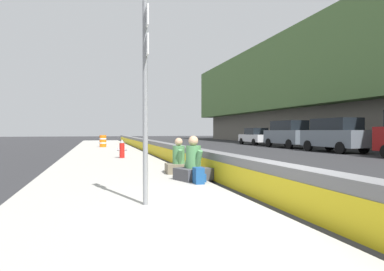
{
  "coord_description": "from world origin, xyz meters",
  "views": [
    {
      "loc": [
        -5.03,
        3.23,
        1.46
      ],
      "look_at": [
        8.43,
        -0.73,
        1.24
      ],
      "focal_mm": 30.48,
      "sensor_mm": 36.0,
      "label": 1
    }
  ],
  "objects": [
    {
      "name": "ground_plane",
      "position": [
        0.0,
        0.0,
        0.0
      ],
      "size": [
        160.0,
        160.0,
        0.0
      ],
      "primitive_type": "plane",
      "color": "#2B2B2D",
      "rests_on": "ground"
    },
    {
      "name": "backpack",
      "position": [
        2.63,
        0.79,
        0.33
      ],
      "size": [
        0.32,
        0.28,
        0.4
      ],
      "color": "navy",
      "rests_on": "sidewalk_strip"
    },
    {
      "name": "construction_barrel",
      "position": [
        21.68,
        2.73,
        0.62
      ],
      "size": [
        0.54,
        0.54,
        0.95
      ],
      "color": "orange",
      "rests_on": "sidewalk_strip"
    },
    {
      "name": "jersey_barrier",
      "position": [
        0.0,
        0.0,
        0.42
      ],
      "size": [
        76.0,
        0.45,
        0.85
      ],
      "color": "slate",
      "rests_on": "ground_plane"
    },
    {
      "name": "sidewalk_strip",
      "position": [
        0.0,
        2.65,
        0.07
      ],
      "size": [
        80.0,
        4.4,
        0.14
      ],
      "primitive_type": "cube",
      "color": "#A8A59E",
      "rests_on": "ground_plane"
    },
    {
      "name": "seated_person_foreground",
      "position": [
        3.27,
        0.75,
        0.51
      ],
      "size": [
        0.96,
        1.03,
        1.18
      ],
      "color": "#424247",
      "rests_on": "sidewalk_strip"
    },
    {
      "name": "seated_person_middle",
      "position": [
        4.71,
        0.79,
        0.48
      ],
      "size": [
        0.71,
        0.82,
        1.09
      ],
      "color": "#706651",
      "rests_on": "sidewalk_strip"
    },
    {
      "name": "route_sign_post",
      "position": [
        0.73,
        2.39,
        2.21
      ],
      "size": [
        0.44,
        0.09,
        3.6
      ],
      "color": "gray",
      "rests_on": "sidewalk_strip"
    },
    {
      "name": "parked_car_midline",
      "position": [
        24.85,
        -12.3,
        0.86
      ],
      "size": [
        4.52,
        1.99,
        1.71
      ],
      "color": "silver",
      "rests_on": "ground_plane"
    },
    {
      "name": "parked_car_fourth",
      "position": [
        18.91,
        -12.26,
        1.18
      ],
      "size": [
        4.83,
        2.13,
        2.28
      ],
      "color": "slate",
      "rests_on": "ground_plane"
    },
    {
      "name": "parked_car_third",
      "position": [
        13.17,
        -12.12,
        1.18
      ],
      "size": [
        4.86,
        2.18,
        2.28
      ],
      "color": "slate",
      "rests_on": "ground_plane"
    },
    {
      "name": "fire_hydrant",
      "position": [
        10.89,
        2.05,
        0.59
      ],
      "size": [
        0.26,
        0.46,
        0.88
      ],
      "color": "red",
      "rests_on": "sidewalk_strip"
    }
  ]
}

